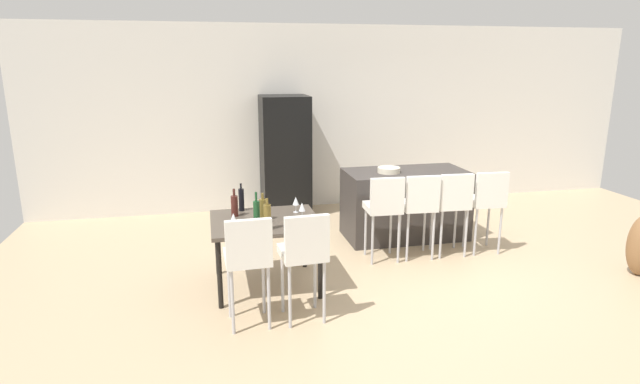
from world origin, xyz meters
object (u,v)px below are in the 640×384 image
object	(u,v)px
bar_chair_middle	(419,203)
kitchen_island	(405,204)
wine_bottle_middle	(241,199)
bar_chair_right	(452,201)
wine_bottle_left	(234,206)
wine_glass_corner	(233,218)
fruit_bowl	(389,170)
bar_chair_left	(384,205)
wine_bottle_right	(263,209)
wine_glass_far	(302,207)
bar_chair_far	(487,199)
dining_chair_near	(248,254)
wine_bottle_near	(267,217)
refrigerator	(285,156)
wine_bottle_end	(257,212)
wine_glass_inner	(296,201)
dining_chair_far	(304,250)
dining_table	(265,226)

from	to	relation	value
bar_chair_middle	kitchen_island	bearing A→B (deg)	80.05
kitchen_island	wine_bottle_middle	world-z (taller)	wine_bottle_middle
bar_chair_right	wine_bottle_left	distance (m)	2.63
wine_glass_corner	fruit_bowl	xyz separation A→B (m)	(2.10, 1.41, 0.09)
bar_chair_left	wine_bottle_left	world-z (taller)	bar_chair_left
wine_bottle_right	wine_glass_far	xyz separation A→B (m)	(0.41, -0.04, 0.01)
bar_chair_middle	bar_chair_far	world-z (taller)	same
bar_chair_right	bar_chair_far	bearing A→B (deg)	0.01
bar_chair_right	dining_chair_near	size ratio (longest dim) A/B	1.00
bar_chair_middle	bar_chair_right	xyz separation A→B (m)	(0.43, -0.00, 0.00)
wine_bottle_near	refrigerator	size ratio (longest dim) A/B	0.17
wine_bottle_middle	wine_bottle_end	xyz separation A→B (m)	(0.11, -0.55, 0.00)
refrigerator	bar_chair_right	bearing A→B (deg)	-52.28
bar_chair_left	wine_bottle_left	distance (m)	1.77
bar_chair_middle	wine_glass_corner	xyz separation A→B (m)	(-2.23, -0.67, 0.17)
wine_glass_inner	refrigerator	bearing A→B (deg)	84.01
dining_chair_far	wine_bottle_right	bearing A→B (deg)	108.12
bar_chair_middle	refrigerator	distance (m)	2.56
wine_bottle_left	bar_chair_middle	bearing A→B (deg)	5.35
wine_bottle_near	refrigerator	distance (m)	3.00
bar_chair_middle	dining_chair_near	size ratio (longest dim) A/B	1.00
kitchen_island	dining_chair_far	size ratio (longest dim) A/B	1.54
kitchen_island	bar_chair_left	size ratio (longest dim) A/B	1.54
dining_table	wine_bottle_right	distance (m)	0.19
dining_table	dining_chair_near	size ratio (longest dim) A/B	1.06
wine_bottle_near	wine_glass_far	bearing A→B (deg)	35.01
bar_chair_middle	wine_glass_far	size ratio (longest dim) A/B	6.03
dining_table	wine_bottle_left	xyz separation A→B (m)	(-0.30, 0.20, 0.19)
wine_bottle_left	wine_bottle_right	bearing A→B (deg)	-36.04
wine_glass_inner	wine_bottle_near	bearing A→B (deg)	-125.50
kitchen_island	dining_table	xyz separation A→B (m)	(-2.03, -1.19, 0.21)
refrigerator	wine_bottle_left	bearing A→B (deg)	-110.73
bar_chair_right	refrigerator	size ratio (longest dim) A/B	0.57
kitchen_island	fruit_bowl	xyz separation A→B (m)	(-0.27, -0.05, 0.50)
wine_bottle_end	refrigerator	distance (m)	2.86
wine_glass_inner	wine_bottle_end	bearing A→B (deg)	-142.10
bar_chair_far	kitchen_island	bearing A→B (deg)	133.80
wine_bottle_right	refrigerator	xyz separation A→B (m)	(0.63, 2.62, 0.06)
bar_chair_right	wine_glass_inner	world-z (taller)	bar_chair_right
wine_bottle_near	refrigerator	world-z (taller)	refrigerator
kitchen_island	wine_glass_corner	distance (m)	2.81
wine_glass_far	wine_glass_corner	world-z (taller)	same
dining_table	bar_chair_left	bearing A→B (deg)	15.45
wine_bottle_right	wine_bottle_end	distance (m)	0.17
fruit_bowl	dining_chair_near	bearing A→B (deg)	-135.50
wine_bottle_middle	wine_bottle_left	bearing A→B (deg)	-113.95
bar_chair_left	bar_chair_right	size ratio (longest dim) A/B	1.00
wine_bottle_left	wine_glass_far	xyz separation A→B (m)	(0.68, -0.24, 0.01)
refrigerator	wine_bottle_end	bearing A→B (deg)	-104.47
dining_table	bar_chair_right	bearing A→B (deg)	9.81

